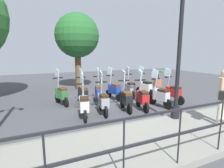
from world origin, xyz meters
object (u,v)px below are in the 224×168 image
scooter_near_2 (142,98)px  scooter_far_0 (145,87)px  scooter_far_5 (61,94)px  potted_palm (158,79)px  pedestrian_with_bag (223,93)px  scooter_far_1 (130,88)px  scooter_near_3 (126,98)px  tree_distant (77,36)px  scooter_near_5 (84,104)px  scooter_near_1 (160,95)px  scooter_near_4 (103,101)px  scooter_far_3 (99,92)px  scooter_near_0 (173,92)px  scooter_far_2 (114,89)px  lamp_post_near (179,58)px  scooter_far_4 (83,93)px

scooter_near_2 → scooter_far_0: 2.32m
scooter_far_5 → potted_palm: bearing=-89.6°
pedestrian_with_bag → scooter_near_2: 2.71m
scooter_far_1 → scooter_near_3: bearing=153.2°
tree_distant → scooter_near_5: tree_distant is taller
scooter_near_5 → scooter_far_5: same height
scooter_near_1 → scooter_near_4: same height
scooter_far_5 → tree_distant: bearing=-41.7°
scooter_near_3 → scooter_far_3: bearing=28.3°
scooter_far_0 → scooter_far_1: 0.86m
scooter_near_0 → scooter_far_3: size_ratio=1.00×
scooter_far_0 → scooter_near_2: bearing=131.0°
potted_palm → scooter_near_5: (-3.79, 6.15, 0.04)m
scooter_near_2 → scooter_far_0: (1.85, -1.41, 0.00)m
pedestrian_with_bag → scooter_near_3: pedestrian_with_bag is taller
scooter_near_3 → scooter_far_2: size_ratio=1.00×
lamp_post_near → scooter_far_0: size_ratio=2.76×
scooter_near_1 → scooter_near_5: size_ratio=1.00×
lamp_post_near → potted_palm: lamp_post_near is taller
scooter_near_3 → scooter_far_4: (1.57, 1.26, 0.00)m
scooter_near_3 → scooter_far_4: bearing=48.0°
tree_distant → scooter_far_1: tree_distant is taller
scooter_near_4 → scooter_near_5: (-0.11, 0.74, 0.00)m
scooter_far_0 → scooter_near_3: bearing=118.1°
scooter_far_4 → scooter_near_0: bearing=-111.5°
scooter_near_2 → scooter_far_5: same height
scooter_near_2 → scooter_near_0: bearing=-69.4°
scooter_far_0 → scooter_far_1: (0.06, 0.86, 0.00)m
potted_palm → scooter_far_3: (-2.14, 5.02, 0.04)m
pedestrian_with_bag → scooter_near_4: bearing=23.6°
pedestrian_with_bag → scooter_near_5: bearing=32.0°
potted_palm → scooter_near_4: bearing=124.2°
scooter_far_1 → scooter_far_5: (0.06, 3.32, 0.00)m
scooter_near_2 → scooter_far_4: size_ratio=1.00×
tree_distant → scooter_near_2: size_ratio=2.92×
scooter_near_4 → scooter_far_1: size_ratio=1.00×
potted_palm → scooter_near_2: scooter_near_2 is taller
pedestrian_with_bag → tree_distant: 8.03m
tree_distant → scooter_far_1: 4.46m
scooter_far_3 → scooter_far_5: size_ratio=1.00×
tree_distant → scooter_near_3: tree_distant is taller
pedestrian_with_bag → scooter_far_0: bearing=-26.2°
scooter_near_2 → scooter_far_3: size_ratio=1.00×
tree_distant → scooter_near_1: 6.04m
lamp_post_near → tree_distant: 6.74m
scooter_near_5 → tree_distant: bearing=-0.8°
scooter_near_0 → potted_palm: bearing=-39.0°
scooter_far_2 → scooter_far_3: 0.83m
pedestrian_with_bag → scooter_near_3: bearing=11.6°
scooter_near_2 → scooter_far_4: (1.72, 1.90, 0.00)m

